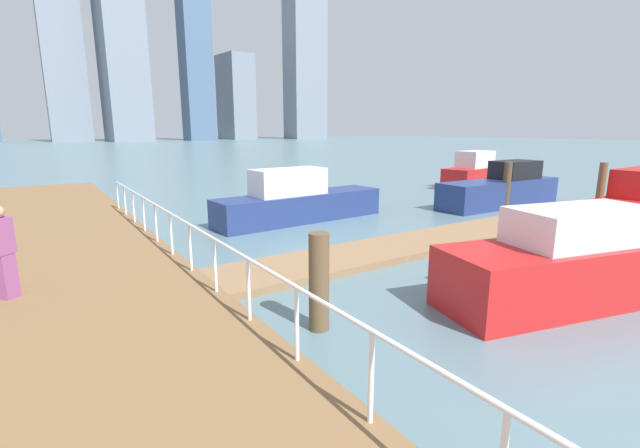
# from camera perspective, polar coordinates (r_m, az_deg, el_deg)

# --- Properties ---
(ground_plane) EXTENTS (300.00, 300.00, 0.00)m
(ground_plane) POSITION_cam_1_polar(r_m,az_deg,el_deg) (19.66, -15.73, 1.77)
(ground_plane) COLOR slate
(floating_dock) EXTENTS (13.46, 2.00, 0.18)m
(floating_dock) POSITION_cam_1_polar(r_m,az_deg,el_deg) (13.17, 11.56, -2.73)
(floating_dock) COLOR #93704C
(floating_dock) RESTS_ON ground_plane
(boardwalk_railing) EXTENTS (0.06, 24.49, 1.08)m
(boardwalk_railing) POSITION_cam_1_polar(r_m,az_deg,el_deg) (7.10, -9.41, -6.20)
(boardwalk_railing) COLOR white
(boardwalk_railing) RESTS_ON boardwalk
(dock_piling_0) EXTENTS (0.25, 0.25, 2.36)m
(dock_piling_0) POSITION_cam_1_polar(r_m,az_deg,el_deg) (17.69, 32.80, 2.98)
(dock_piling_0) COLOR brown
(dock_piling_0) RESTS_ON ground_plane
(dock_piling_1) EXTENTS (0.33, 0.33, 2.07)m
(dock_piling_1) POSITION_cam_1_polar(r_m,az_deg,el_deg) (20.57, 23.27, 4.59)
(dock_piling_1) COLOR brown
(dock_piling_1) RESTS_ON ground_plane
(dock_piling_2) EXTENTS (0.36, 0.36, 1.75)m
(dock_piling_2) POSITION_cam_1_polar(r_m,az_deg,el_deg) (7.58, -0.14, -7.63)
(dock_piling_2) COLOR brown
(dock_piling_2) RESTS_ON ground_plane
(moored_boat_0) EXTENTS (6.93, 1.96, 2.03)m
(moored_boat_0) POSITION_cam_1_polar(r_m,az_deg,el_deg) (16.59, -2.93, 2.98)
(moored_boat_0) COLOR navy
(moored_boat_0) RESTS_ON ground_plane
(moored_boat_1) EXTENTS (7.06, 3.33, 1.95)m
(moored_boat_1) POSITION_cam_1_polar(r_m,az_deg,el_deg) (10.60, 31.99, -4.27)
(moored_boat_1) COLOR red
(moored_boat_1) RESTS_ON ground_plane
(moored_boat_2) EXTENTS (6.64, 1.80, 2.02)m
(moored_boat_2) POSITION_cam_1_polar(r_m,az_deg,el_deg) (21.57, 22.71, 4.22)
(moored_boat_2) COLOR navy
(moored_boat_2) RESTS_ON ground_plane
(moored_boat_5) EXTENTS (6.80, 2.51, 2.20)m
(moored_boat_5) POSITION_cam_1_polar(r_m,az_deg,el_deg) (28.18, 20.51, 6.20)
(moored_boat_5) COLOR red
(moored_boat_5) RESTS_ON ground_plane
(pedestrian_0) EXTENTS (0.41, 0.40, 1.74)m
(pedestrian_0) POSITION_cam_1_polar(r_m,az_deg,el_deg) (9.77, -36.14, -2.83)
(pedestrian_0) COLOR #994C8C
(pedestrian_0) RESTS_ON boardwalk
(skyline_tower_3) EXTENTS (11.66, 11.30, 48.27)m
(skyline_tower_3) POSITION_cam_1_polar(r_m,az_deg,el_deg) (135.90, -24.55, 20.10)
(skyline_tower_3) COLOR gray
(skyline_tower_3) RESTS_ON ground_plane
(skyline_tower_5) EXTENTS (9.35, 13.05, 26.98)m
(skyline_tower_5) POSITION_cam_1_polar(r_m,az_deg,el_deg) (152.25, -10.97, 15.97)
(skyline_tower_5) COLOR gray
(skyline_tower_5) RESTS_ON ground_plane
(skyline_tower_6) EXTENTS (12.52, 12.10, 82.67)m
(skyline_tower_6) POSITION_cam_1_polar(r_m,az_deg,el_deg) (159.04, -2.07, 26.18)
(skyline_tower_6) COLOR gray
(skyline_tower_6) RESTS_ON ground_plane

